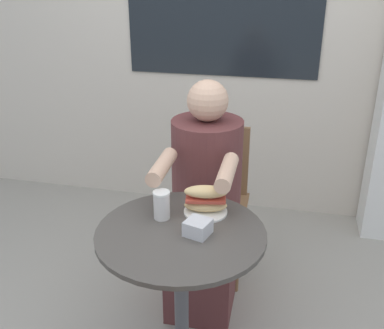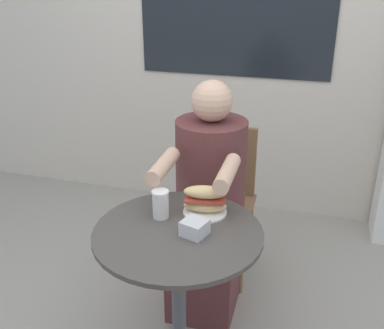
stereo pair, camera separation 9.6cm
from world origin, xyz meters
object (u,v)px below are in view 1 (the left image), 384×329
Objects in this scene: sandwich_on_plate at (206,201)px; diner_chair at (216,187)px; seated_diner at (205,214)px; drink_cup at (162,205)px; cafe_table at (181,274)px.

diner_chair is at bearing 96.11° from sandwich_on_plate.
seated_diner is 0.54m from drink_cup.
seated_diner is at bearing 90.83° from cafe_table.
sandwich_on_plate is at bearing 94.96° from diner_chair.
sandwich_on_plate is at bearing 26.85° from drink_cup.
sandwich_on_plate is (0.07, -0.36, 0.28)m from seated_diner.
diner_chair is 0.77m from sandwich_on_plate.
diner_chair is (-0.01, 0.87, -0.03)m from cafe_table.
cafe_table is 0.30m from drink_cup.
seated_diner is (0.00, -0.35, 0.01)m from diner_chair.
diner_chair reaches higher than cafe_table.
cafe_table is 0.53m from seated_diner.
seated_diner is at bearing 78.28° from drink_cup.
cafe_table is 0.87× the size of diner_chair.
drink_cup is (-0.10, 0.08, 0.27)m from cafe_table.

